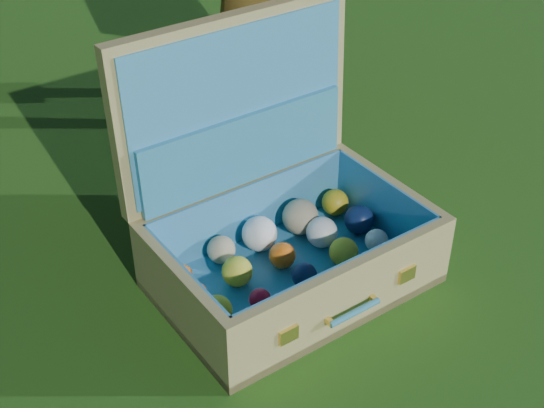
{
  "coord_description": "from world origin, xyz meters",
  "views": [
    {
      "loc": [
        -1.06,
        -1.14,
        1.26
      ],
      "look_at": [
        -0.17,
        0.09,
        0.19
      ],
      "focal_mm": 50.0,
      "sensor_mm": 36.0,
      "label": 1
    }
  ],
  "objects": [
    {
      "name": "suitcase",
      "position": [
        -0.17,
        0.09,
        0.18
      ],
      "size": [
        0.66,
        0.52,
        0.63
      ],
      "rotation": [
        0.0,
        0.0,
        -0.01
      ],
      "color": "tan",
      "rests_on": "ground"
    },
    {
      "name": "stray_ball",
      "position": [
        -0.45,
        -0.15,
        0.04
      ],
      "size": [
        0.08,
        0.08,
        0.08
      ],
      "primitive_type": "sphere",
      "color": "teal",
      "rests_on": "ground"
    },
    {
      "name": "ground",
      "position": [
        0.0,
        0.0,
        0.0
      ],
      "size": [
        60.0,
        60.0,
        0.0
      ],
      "primitive_type": "plane",
      "color": "#215114",
      "rests_on": "ground"
    }
  ]
}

